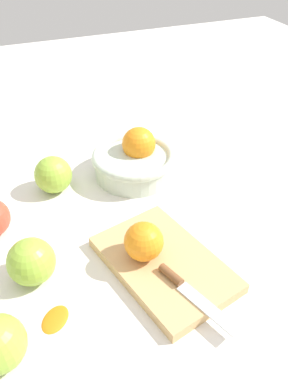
{
  "coord_description": "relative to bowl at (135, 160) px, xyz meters",
  "views": [
    {
      "loc": [
        0.52,
        -0.12,
        0.51
      ],
      "look_at": [
        -0.05,
        0.1,
        0.04
      ],
      "focal_mm": 37.25,
      "sensor_mm": 36.0,
      "label": 1
    }
  ],
  "objects": [
    {
      "name": "cutting_board",
      "position": [
        0.28,
        -0.05,
        -0.03
      ],
      "size": [
        0.27,
        0.21,
        0.02
      ],
      "primitive_type": "cube",
      "rotation": [
        0.0,
        0.0,
        0.25
      ],
      "color": "tan",
      "rests_on": "ground_plane"
    },
    {
      "name": "knife",
      "position": [
        0.35,
        -0.05,
        -0.01
      ],
      "size": [
        0.15,
        0.07,
        0.01
      ],
      "color": "silver",
      "rests_on": "cutting_board"
    },
    {
      "name": "ground_plane",
      "position": [
        0.17,
        -0.13,
        -0.04
      ],
      "size": [
        2.4,
        2.4,
        0.0
      ],
      "primitive_type": "plane",
      "color": "silver"
    },
    {
      "name": "orange_on_board",
      "position": [
        0.26,
        -0.08,
        0.02
      ],
      "size": [
        0.07,
        0.07,
        0.07
      ],
      "primitive_type": "sphere",
      "color": "orange",
      "rests_on": "cutting_board"
    },
    {
      "name": "bowl",
      "position": [
        0.0,
        0.0,
        0.0
      ],
      "size": [
        0.18,
        0.18,
        0.1
      ],
      "color": "beige",
      "rests_on": "ground_plane"
    },
    {
      "name": "apple_front_right_2",
      "position": [
        0.22,
        -0.26,
        0.0
      ],
      "size": [
        0.08,
        0.08,
        0.08
      ],
      "primitive_type": "sphere",
      "color": "#8EB738",
      "rests_on": "ground_plane"
    },
    {
      "name": "apple_front_left_2",
      "position": [
        -0.01,
        -0.18,
        0.0
      ],
      "size": [
        0.08,
        0.08,
        0.08
      ],
      "primitive_type": "sphere",
      "color": "#8EB738",
      "rests_on": "ground_plane"
    },
    {
      "name": "citrus_peel",
      "position": [
        0.31,
        -0.24,
        -0.03
      ],
      "size": [
        0.06,
        0.06,
        0.01
      ],
      "primitive_type": "ellipsoid",
      "rotation": [
        0.0,
        0.0,
        5.58
      ],
      "color": "orange",
      "rests_on": "ground_plane"
    }
  ]
}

